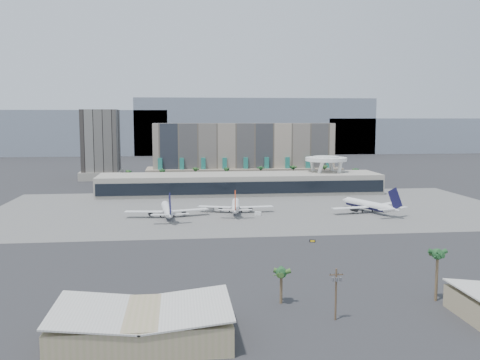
{
  "coord_description": "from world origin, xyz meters",
  "views": [
    {
      "loc": [
        -37.18,
        -210.34,
        45.98
      ],
      "look_at": [
        -8.28,
        40.0,
        16.51
      ],
      "focal_mm": 40.0,
      "sensor_mm": 36.0,
      "label": 1
    }
  ],
  "objects": [
    {
      "name": "airliner_right",
      "position": [
        54.69,
        37.87,
        3.61
      ],
      "size": [
        38.04,
        39.23,
        14.32
      ],
      "rotation": [
        0.0,
        0.0,
        0.39
      ],
      "color": "white",
      "rests_on": "ground"
    },
    {
      "name": "palm_row",
      "position": [
        7.0,
        145.0,
        10.5
      ],
      "size": [
        157.8,
        2.8,
        13.1
      ],
      "color": "brown",
      "rests_on": "ground"
    },
    {
      "name": "service_vehicle_b",
      "position": [
        -0.02,
        36.75,
        0.8
      ],
      "size": [
        3.52,
        2.71,
        1.6
      ],
      "primitive_type": "cube",
      "rotation": [
        0.0,
        0.0,
        -0.34
      ],
      "color": "white",
      "rests_on": "ground"
    },
    {
      "name": "near_palm_b",
      "position": [
        26.89,
        -86.49,
        10.59
      ],
      "size": [
        6.0,
        6.0,
        13.46
      ],
      "color": "brown",
      "rests_on": "ground"
    },
    {
      "name": "office_tower",
      "position": [
        -95.0,
        200.0,
        22.94
      ],
      "size": [
        30.0,
        30.0,
        52.0
      ],
      "color": "black",
      "rests_on": "ground"
    },
    {
      "name": "taxiway_sign",
      "position": [
        11.8,
        -20.62,
        0.5
      ],
      "size": [
        2.22,
        0.81,
        1.0
      ],
      "rotation": [
        0.0,
        0.0,
        -0.23
      ],
      "color": "black",
      "rests_on": "ground"
    },
    {
      "name": "utility_pole",
      "position": [
        -2.0,
        -96.09,
        7.14
      ],
      "size": [
        3.2,
        0.85,
        12.0
      ],
      "color": "#4C3826",
      "rests_on": "ground"
    },
    {
      "name": "near_palm_a",
      "position": [
        -12.28,
        -83.79,
        6.46
      ],
      "size": [
        6.0,
        6.0,
        9.25
      ],
      "color": "brown",
      "rests_on": "ground"
    },
    {
      "name": "saucer_structure",
      "position": [
        55.0,
        116.0,
        18.45
      ],
      "size": [
        26.0,
        26.0,
        21.89
      ],
      "color": "white",
      "rests_on": "ground"
    },
    {
      "name": "service_vehicle_a",
      "position": [
        -22.13,
        49.38,
        1.06
      ],
      "size": [
        4.63,
        2.85,
        2.12
      ],
      "primitive_type": "cube",
      "rotation": [
        0.0,
        0.0,
        -0.18
      ],
      "color": "silver",
      "rests_on": "ground"
    },
    {
      "name": "hangar_left",
      "position": [
        -45.0,
        -102.0,
        3.2
      ],
      "size": [
        36.65,
        22.6,
        7.55
      ],
      "color": "tan",
      "rests_on": "ground"
    },
    {
      "name": "apron_pad",
      "position": [
        0.0,
        55.0,
        0.03
      ],
      "size": [
        260.0,
        130.0,
        0.06
      ],
      "primitive_type": "cube",
      "color": "#5B5B59",
      "rests_on": "ground"
    },
    {
      "name": "terminal",
      "position": [
        0.0,
        109.84,
        6.52
      ],
      "size": [
        170.0,
        32.5,
        14.5
      ],
      "color": "#ABA496",
      "rests_on": "ground"
    },
    {
      "name": "ground",
      "position": [
        0.0,
        0.0,
        0.0
      ],
      "size": [
        900.0,
        900.0,
        0.0
      ],
      "primitive_type": "plane",
      "color": "#232326",
      "rests_on": "ground"
    },
    {
      "name": "airliner_left",
      "position": [
        -42.7,
        36.14,
        3.51
      ],
      "size": [
        39.04,
        40.33,
        13.93
      ],
      "rotation": [
        0.0,
        0.0,
        0.09
      ],
      "color": "white",
      "rests_on": "ground"
    },
    {
      "name": "mountain_ridge",
      "position": [
        27.88,
        470.0,
        29.89
      ],
      "size": [
        680.0,
        60.0,
        70.0
      ],
      "color": "gray",
      "rests_on": "ground"
    },
    {
      "name": "airliner_centre",
      "position": [
        -9.95,
        44.54,
        3.32
      ],
      "size": [
        36.83,
        38.09,
        13.17
      ],
      "rotation": [
        0.0,
        0.0,
        -0.11
      ],
      "color": "white",
      "rests_on": "ground"
    },
    {
      "name": "hotel",
      "position": [
        10.0,
        174.41,
        16.81
      ],
      "size": [
        140.0,
        30.0,
        42.0
      ],
      "color": "tan",
      "rests_on": "ground"
    }
  ]
}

